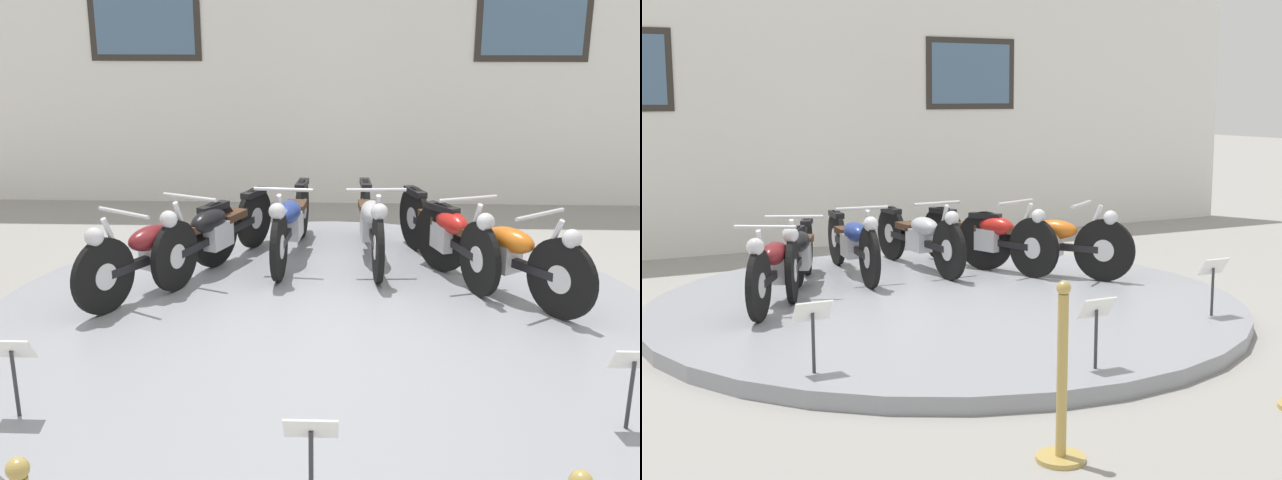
{
  "view_description": "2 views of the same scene",
  "coord_description": "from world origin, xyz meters",
  "views": [
    {
      "loc": [
        0.16,
        -5.48,
        2.44
      ],
      "look_at": [
        -0.05,
        -0.02,
        0.76
      ],
      "focal_mm": 42.0,
      "sensor_mm": 36.0,
      "label": 1
    },
    {
      "loc": [
        -3.54,
        -7.32,
        2.01
      ],
      "look_at": [
        0.18,
        0.01,
        0.68
      ],
      "focal_mm": 50.0,
      "sensor_mm": 36.0,
      "label": 2
    }
  ],
  "objects": [
    {
      "name": "ground_plane",
      "position": [
        0.0,
        0.0,
        0.0
      ],
      "size": [
        60.0,
        60.0,
        0.0
      ],
      "primitive_type": "plane",
      "color": "gray"
    },
    {
      "name": "display_platform",
      "position": [
        0.0,
        0.0,
        0.06
      ],
      "size": [
        5.5,
        5.5,
        0.13
      ],
      "primitive_type": "cylinder",
      "color": "gray",
      "rests_on": "ground_plane"
    },
    {
      "name": "back_wall",
      "position": [
        0.0,
        4.21,
        2.12
      ],
      "size": [
        14.0,
        0.22,
        4.23
      ],
      "color": "white",
      "rests_on": "ground_plane"
    },
    {
      "name": "motorcycle_maroon",
      "position": [
        -1.44,
        0.53,
        0.5
      ],
      "size": [
        1.03,
        1.73,
        0.78
      ],
      "color": "black",
      "rests_on": "display_platform"
    },
    {
      "name": "motorcycle_black",
      "position": [
        -1.06,
        1.1,
        0.5
      ],
      "size": [
        0.83,
        1.83,
        0.78
      ],
      "color": "black",
      "rests_on": "display_platform"
    },
    {
      "name": "motorcycle_blue",
      "position": [
        -0.39,
        1.43,
        0.5
      ],
      "size": [
        0.54,
        1.96,
        0.78
      ],
      "color": "black",
      "rests_on": "display_platform"
    },
    {
      "name": "motorcycle_silver",
      "position": [
        0.39,
        1.43,
        0.51
      ],
      "size": [
        0.54,
        1.97,
        0.79
      ],
      "color": "black",
      "rests_on": "display_platform"
    },
    {
      "name": "motorcycle_red",
      "position": [
        1.06,
        1.1,
        0.51
      ],
      "size": [
        0.75,
        1.89,
        0.79
      ],
      "color": "black",
      "rests_on": "display_platform"
    },
    {
      "name": "motorcycle_orange",
      "position": [
        1.44,
        0.53,
        0.52
      ],
      "size": [
        1.23,
        1.64,
        0.8
      ],
      "color": "black",
      "rests_on": "display_platform"
    },
    {
      "name": "info_placard_front_left",
      "position": [
        -1.78,
        -1.61,
        0.5
      ],
      "size": [
        0.26,
        0.11,
        0.51
      ],
      "color": "#333338",
      "rests_on": "display_platform"
    },
    {
      "name": "info_placard_front_centre",
      "position": [
        0.0,
        -2.4,
        0.5
      ],
      "size": [
        0.26,
        0.11,
        0.51
      ],
      "color": "#333338",
      "rests_on": "display_platform"
    },
    {
      "name": "info_placard_front_right",
      "position": [
        1.78,
        -1.61,
        0.5
      ],
      "size": [
        0.26,
        0.11,
        0.51
      ],
      "color": "#333338",
      "rests_on": "display_platform"
    },
    {
      "name": "stanchion_post_left_of_entry",
      "position": [
        -0.92,
        -3.38,
        0.34
      ],
      "size": [
        0.28,
        0.28,
        1.02
      ],
      "color": "tan",
      "rests_on": "ground_plane"
    }
  ]
}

